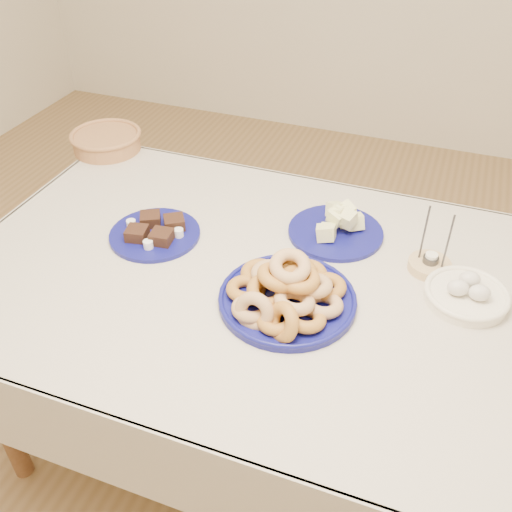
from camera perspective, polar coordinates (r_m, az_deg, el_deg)
name	(u,v)px	position (r m, az deg, el deg)	size (l,w,h in m)	color
ground	(261,437)	(2.12, 0.50, -17.64)	(5.00, 5.00, 0.00)	olive
dining_table	(262,303)	(1.63, 0.62, -4.71)	(1.71, 1.11, 0.75)	brown
donut_platter	(286,293)	(1.45, 3.06, -3.68)	(0.44, 0.44, 0.16)	navy
melon_plate	(337,227)	(1.71, 8.13, 2.93)	(0.30, 0.30, 0.10)	navy
brownie_plate	(155,232)	(1.72, -10.05, 2.37)	(0.33, 0.33, 0.05)	navy
wicker_basket	(106,140)	(2.23, -14.74, 11.13)	(0.28, 0.28, 0.07)	#905E39
candle_holder	(430,264)	(1.64, 16.97, -0.80)	(0.15, 0.15, 0.19)	tan
egg_bowl	(467,294)	(1.56, 20.32, -3.58)	(0.26, 0.26, 0.07)	white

